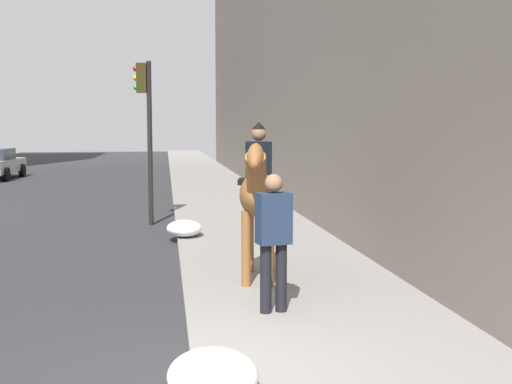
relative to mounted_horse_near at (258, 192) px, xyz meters
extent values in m
cube|color=gray|center=(-3.65, -0.50, -1.38)|extent=(120.00, 3.26, 0.12)
ellipsoid|color=brown|center=(0.08, -0.02, -0.04)|extent=(1.58, 0.84, 0.66)
cylinder|color=brown|center=(-0.39, -0.09, -0.78)|extent=(0.13, 0.13, 1.08)
cylinder|color=brown|center=(-0.33, 0.23, -0.78)|extent=(0.13, 0.13, 1.08)
cylinder|color=brown|center=(0.49, -0.26, -0.78)|extent=(0.13, 0.13, 1.08)
cylinder|color=brown|center=(0.55, 0.06, -0.78)|extent=(0.13, 0.13, 1.08)
cylinder|color=brown|center=(-0.68, 0.13, 0.31)|extent=(0.67, 0.40, 0.68)
ellipsoid|color=brown|center=(-0.88, 0.17, 0.56)|extent=(0.66, 0.34, 0.49)
cylinder|color=black|center=(0.78, -0.15, -0.14)|extent=(0.30, 0.15, 0.55)
cube|color=black|center=(0.13, -0.02, 0.14)|extent=(0.55, 0.67, 0.08)
cube|color=black|center=(0.13, -0.02, 0.46)|extent=(0.35, 0.43, 0.55)
sphere|color=#8C664C|center=(0.13, -0.02, 0.85)|extent=(0.22, 0.22, 0.22)
cone|color=black|center=(0.13, -0.02, 0.97)|extent=(0.23, 0.23, 0.10)
cylinder|color=black|center=(-1.66, 0.16, -0.89)|extent=(0.14, 0.14, 0.85)
cylinder|color=black|center=(-1.62, -0.04, -0.89)|extent=(0.14, 0.14, 0.85)
cube|color=#1E2D47|center=(-1.64, 0.06, -0.16)|extent=(0.33, 0.44, 0.62)
sphere|color=#8C664C|center=(-1.64, 0.06, 0.27)|extent=(0.22, 0.22, 0.22)
cylinder|color=black|center=(23.00, 8.33, -1.12)|extent=(0.65, 0.24, 0.64)
cylinder|color=black|center=(20.22, 8.43, -1.12)|extent=(0.65, 0.24, 0.64)
cylinder|color=black|center=(6.41, 1.71, 0.55)|extent=(0.12, 0.12, 3.97)
cube|color=#2D280C|center=(6.41, 1.89, 2.14)|extent=(0.20, 0.24, 0.70)
sphere|color=red|center=(6.41, 2.02, 2.36)|extent=(0.14, 0.14, 0.14)
sphere|color=orange|center=(6.41, 2.02, 2.14)|extent=(0.14, 0.14, 0.14)
sphere|color=green|center=(6.41, 2.02, 1.92)|extent=(0.14, 0.14, 0.14)
ellipsoid|color=white|center=(-3.93, 0.97, -1.14)|extent=(1.00, 0.77, 0.35)
ellipsoid|color=white|center=(4.00, 0.97, -1.15)|extent=(0.96, 0.74, 0.33)
camera|label=1|loc=(-9.02, 1.34, 0.92)|focal=43.91mm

